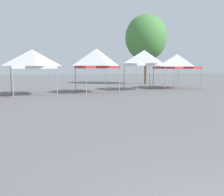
# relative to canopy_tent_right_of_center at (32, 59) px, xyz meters

# --- Properties ---
(canopy_tent_right_of_center) EXTENTS (3.03, 3.03, 3.25)m
(canopy_tent_right_of_center) POSITION_rel_canopy_tent_right_of_center_xyz_m (0.00, 0.00, 0.00)
(canopy_tent_right_of_center) COLOR #9E9EA3
(canopy_tent_right_of_center) RESTS_ON ground
(canopy_tent_behind_center) EXTENTS (2.85, 2.85, 3.45)m
(canopy_tent_behind_center) POSITION_rel_canopy_tent_right_of_center_xyz_m (4.88, 0.00, 0.11)
(canopy_tent_behind_center) COLOR #9E9EA3
(canopy_tent_behind_center) RESTS_ON ground
(canopy_tent_left_of_center) EXTENTS (2.93, 2.93, 3.49)m
(canopy_tent_left_of_center) POSITION_rel_canopy_tent_right_of_center_xyz_m (9.59, 0.61, 0.24)
(canopy_tent_left_of_center) COLOR #9E9EA3
(canopy_tent_left_of_center) RESTS_ON ground
(canopy_tent_center) EXTENTS (3.48, 3.48, 3.22)m
(canopy_tent_center) POSITION_rel_canopy_tent_right_of_center_xyz_m (13.37, 0.87, -0.03)
(canopy_tent_center) COLOR #9E9EA3
(canopy_tent_center) RESTS_ON ground
(tree_behind_tents_right) EXTENTS (4.91, 4.91, 8.18)m
(tree_behind_tents_right) POSITION_rel_canopy_tent_right_of_center_xyz_m (14.09, 7.76, 2.90)
(tree_behind_tents_right) COLOR brown
(tree_behind_tents_right) RESTS_ON ground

